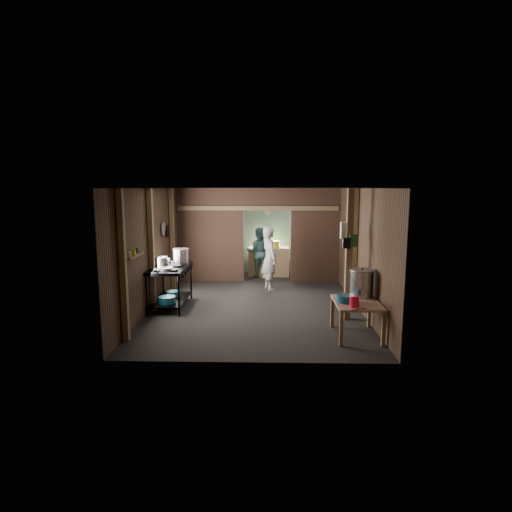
{
  "coord_description": "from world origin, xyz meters",
  "views": [
    {
      "loc": [
        0.24,
        -9.62,
        2.62
      ],
      "look_at": [
        0.0,
        -0.2,
        1.1
      ],
      "focal_mm": 30.01,
      "sensor_mm": 36.0,
      "label": 1
    }
  ],
  "objects_px": {
    "prep_table": "(356,319)",
    "cook": "(269,258)",
    "gas_range": "(170,287)",
    "yellow_tub": "(273,244)",
    "pink_bucket": "(354,301)",
    "stove_pot_large": "(181,256)",
    "stock_pot": "(362,283)"
  },
  "relations": [
    {
      "from": "stock_pot",
      "to": "pink_bucket",
      "type": "xyz_separation_m",
      "value": [
        -0.27,
        -0.72,
        -0.15
      ]
    },
    {
      "from": "gas_range",
      "to": "pink_bucket",
      "type": "relative_size",
      "value": 8.0
    },
    {
      "from": "yellow_tub",
      "to": "pink_bucket",
      "type": "bearing_deg",
      "value": -77.05
    },
    {
      "from": "gas_range",
      "to": "cook",
      "type": "xyz_separation_m",
      "value": [
        2.19,
        1.68,
        0.36
      ]
    },
    {
      "from": "stove_pot_large",
      "to": "stock_pot",
      "type": "distance_m",
      "value": 4.13
    },
    {
      "from": "stove_pot_large",
      "to": "pink_bucket",
      "type": "relative_size",
      "value": 1.84
    },
    {
      "from": "prep_table",
      "to": "pink_bucket",
      "type": "distance_m",
      "value": 0.54
    },
    {
      "from": "stove_pot_large",
      "to": "stock_pot",
      "type": "height_order",
      "value": "stove_pot_large"
    },
    {
      "from": "stove_pot_large",
      "to": "stock_pot",
      "type": "xyz_separation_m",
      "value": [
        3.7,
        -1.83,
        -0.19
      ]
    },
    {
      "from": "yellow_tub",
      "to": "cook",
      "type": "distance_m",
      "value": 1.77
    },
    {
      "from": "prep_table",
      "to": "stock_pot",
      "type": "distance_m",
      "value": 0.7
    },
    {
      "from": "prep_table",
      "to": "yellow_tub",
      "type": "distance_m",
      "value": 5.46
    },
    {
      "from": "prep_table",
      "to": "cook",
      "type": "xyz_separation_m",
      "value": [
        -1.52,
        3.47,
        0.5
      ]
    },
    {
      "from": "stock_pot",
      "to": "pink_bucket",
      "type": "bearing_deg",
      "value": -110.93
    },
    {
      "from": "stock_pot",
      "to": "yellow_tub",
      "type": "relative_size",
      "value": 1.46
    },
    {
      "from": "yellow_tub",
      "to": "cook",
      "type": "relative_size",
      "value": 0.22
    },
    {
      "from": "pink_bucket",
      "to": "yellow_tub",
      "type": "relative_size",
      "value": 0.53
    },
    {
      "from": "gas_range",
      "to": "stove_pot_large",
      "type": "distance_m",
      "value": 0.76
    },
    {
      "from": "prep_table",
      "to": "cook",
      "type": "bearing_deg",
      "value": 113.66
    },
    {
      "from": "gas_range",
      "to": "cook",
      "type": "distance_m",
      "value": 2.78
    },
    {
      "from": "pink_bucket",
      "to": "prep_table",
      "type": "bearing_deg",
      "value": 70.68
    },
    {
      "from": "gas_range",
      "to": "pink_bucket",
      "type": "height_order",
      "value": "gas_range"
    },
    {
      "from": "pink_bucket",
      "to": "cook",
      "type": "xyz_separation_m",
      "value": [
        -1.41,
        3.8,
        0.09
      ]
    },
    {
      "from": "gas_range",
      "to": "stove_pot_large",
      "type": "bearing_deg",
      "value": 68.16
    },
    {
      "from": "prep_table",
      "to": "stove_pot_large",
      "type": "bearing_deg",
      "value": 147.95
    },
    {
      "from": "gas_range",
      "to": "stock_pot",
      "type": "height_order",
      "value": "stock_pot"
    },
    {
      "from": "stock_pot",
      "to": "cook",
      "type": "bearing_deg",
      "value": 118.58
    },
    {
      "from": "prep_table",
      "to": "cook",
      "type": "relative_size",
      "value": 0.65
    },
    {
      "from": "stock_pot",
      "to": "cook",
      "type": "height_order",
      "value": "cook"
    },
    {
      "from": "pink_bucket",
      "to": "cook",
      "type": "distance_m",
      "value": 4.06
    },
    {
      "from": "cook",
      "to": "prep_table",
      "type": "bearing_deg",
      "value": -178.2
    },
    {
      "from": "stock_pot",
      "to": "prep_table",
      "type": "bearing_deg",
      "value": -112.28
    }
  ]
}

